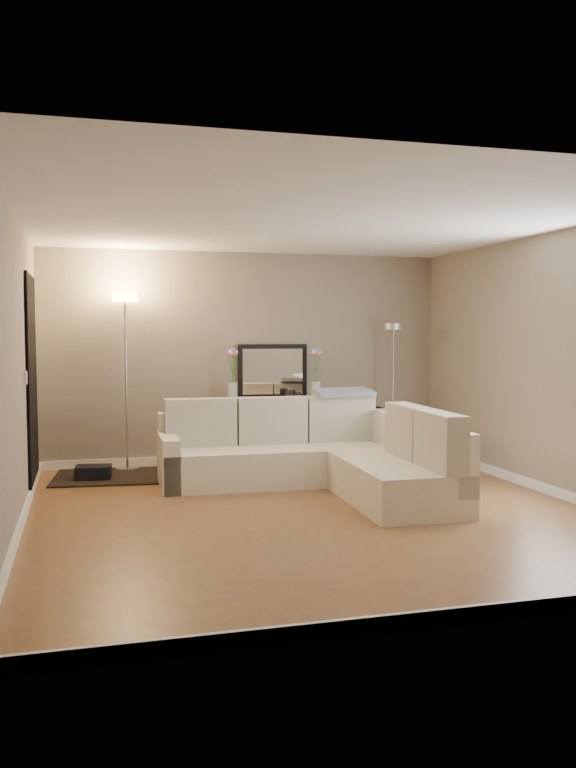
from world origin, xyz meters
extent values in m
cube|color=brown|center=(0.00, 0.00, -0.01)|extent=(5.00, 5.50, 0.01)
cube|color=white|center=(0.00, 0.00, 2.60)|extent=(5.00, 5.50, 0.01)
cube|color=gray|center=(0.00, 2.76, 1.30)|extent=(5.00, 0.02, 2.60)
cube|color=gray|center=(0.00, -2.76, 1.30)|extent=(5.00, 0.02, 2.60)
cube|color=gray|center=(-2.51, 0.00, 1.30)|extent=(0.02, 5.50, 2.60)
cube|color=gray|center=(2.51, 0.00, 1.30)|extent=(0.02, 5.50, 2.60)
cube|color=white|center=(0.00, 2.73, 0.05)|extent=(5.00, 0.03, 0.10)
cube|color=white|center=(0.00, -2.73, 0.05)|extent=(5.00, 0.03, 0.10)
cube|color=white|center=(-2.48, 0.00, 0.05)|extent=(0.03, 5.50, 0.10)
cube|color=white|center=(2.48, 0.00, 0.05)|extent=(0.03, 5.50, 0.10)
cube|color=black|center=(-2.48, 1.70, 1.10)|extent=(0.02, 1.20, 2.20)
cube|color=white|center=(-2.48, 0.85, 1.20)|extent=(0.02, 0.08, 0.12)
cube|color=beige|center=(0.06, 1.32, 0.20)|extent=(2.58, 0.96, 0.39)
cube|color=beige|center=(0.07, 1.66, 0.47)|extent=(2.56, 0.27, 0.55)
cube|color=beige|center=(-1.14, 1.35, 0.28)|extent=(0.20, 0.89, 0.55)
cube|color=beige|center=(0.86, 0.06, 0.20)|extent=(0.93, 1.60, 0.39)
cube|color=beige|center=(1.22, 0.49, 0.47)|extent=(0.27, 2.46, 0.55)
cube|color=beige|center=(-0.77, 1.58, 0.65)|extent=(0.77, 0.24, 0.51)
cube|color=beige|center=(0.02, 1.55, 0.65)|extent=(0.77, 0.24, 0.51)
cube|color=beige|center=(0.81, 1.53, 0.65)|extent=(0.77, 0.24, 0.51)
cube|color=beige|center=(1.11, 0.35, 0.65)|extent=(0.24, 0.71, 0.51)
cube|color=beige|center=(1.08, -0.39, 0.65)|extent=(0.24, 0.71, 0.51)
cube|color=gray|center=(0.86, 1.55, 0.94)|extent=(0.66, 0.39, 0.09)
cube|color=black|center=(0.30, 2.52, 0.74)|extent=(1.25, 0.42, 0.04)
cube|color=black|center=(-0.28, 2.43, 0.36)|extent=(0.05, 0.05, 0.72)
cube|color=black|center=(-0.26, 2.69, 0.36)|extent=(0.05, 0.05, 0.72)
cube|color=black|center=(0.86, 2.34, 0.36)|extent=(0.05, 0.05, 0.72)
cube|color=black|center=(0.88, 2.61, 0.36)|extent=(0.05, 0.05, 0.72)
cube|color=black|center=(0.30, 2.52, 0.17)|extent=(1.17, 0.39, 0.03)
cube|color=#BF3333|center=(-0.21, 2.55, 0.27)|extent=(0.04, 0.15, 0.18)
cube|color=#3359A5|center=(-0.17, 2.55, 0.28)|extent=(0.05, 0.15, 0.20)
cube|color=gold|center=(-0.12, 2.55, 0.29)|extent=(0.05, 0.15, 0.22)
cube|color=#3F7F4C|center=(-0.07, 2.54, 0.27)|extent=(0.06, 0.15, 0.18)
cube|color=#994C99|center=(-0.03, 2.54, 0.28)|extent=(0.04, 0.15, 0.20)
cube|color=orange|center=(0.01, 2.54, 0.29)|extent=(0.05, 0.15, 0.22)
cube|color=#262626|center=(0.05, 2.54, 0.27)|extent=(0.05, 0.15, 0.18)
cube|color=#4C99B2|center=(0.10, 2.53, 0.28)|extent=(0.06, 0.15, 0.20)
cube|color=#B2A58C|center=(0.15, 2.53, 0.29)|extent=(0.04, 0.15, 0.22)
cube|color=brown|center=(0.19, 2.53, 0.27)|extent=(0.05, 0.15, 0.18)
cube|color=navy|center=(0.23, 2.52, 0.28)|extent=(0.05, 0.15, 0.20)
cube|color=gold|center=(0.28, 2.52, 0.29)|extent=(0.06, 0.15, 0.22)
cube|color=black|center=(0.31, 2.68, 1.13)|extent=(0.87, 0.10, 0.68)
cube|color=white|center=(0.31, 2.66, 1.13)|extent=(0.76, 0.06, 0.57)
cube|color=#D34C25|center=(0.18, 2.50, 0.79)|extent=(0.18, 0.13, 0.04)
cube|color=black|center=(0.47, 2.46, 0.84)|extent=(0.10, 0.03, 0.12)
cube|color=black|center=(0.58, 2.45, 0.83)|extent=(0.08, 0.02, 0.10)
cylinder|color=silver|center=(-0.22, 2.55, 0.89)|extent=(0.12, 0.12, 0.23)
cylinder|color=#38722D|center=(-0.24, 2.56, 1.15)|extent=(0.09, 0.01, 0.39)
sphere|color=#E5598C|center=(-0.26, 2.56, 1.35)|extent=(0.07, 0.07, 0.07)
cylinder|color=#38722D|center=(-0.23, 2.56, 1.16)|extent=(0.05, 0.01, 0.41)
sphere|color=white|center=(-0.24, 2.56, 1.37)|extent=(0.07, 0.07, 0.07)
cylinder|color=#38722D|center=(-0.22, 2.55, 1.17)|extent=(0.01, 0.01, 0.44)
sphere|color=#598CE5|center=(-0.22, 2.55, 1.39)|extent=(0.07, 0.07, 0.07)
cylinder|color=#38722D|center=(-0.21, 2.55, 1.15)|extent=(0.05, 0.01, 0.40)
sphere|color=#E58C4C|center=(-0.20, 2.55, 1.35)|extent=(0.07, 0.07, 0.07)
cylinder|color=#38722D|center=(-0.20, 2.55, 1.16)|extent=(0.10, 0.01, 0.41)
sphere|color=#D866B2|center=(-0.18, 2.55, 1.37)|extent=(0.07, 0.07, 0.07)
cylinder|color=silver|center=(0.82, 2.48, 0.89)|extent=(0.12, 0.12, 0.23)
cylinder|color=#38722D|center=(0.80, 2.48, 1.15)|extent=(0.09, 0.01, 0.39)
sphere|color=#E5598C|center=(0.78, 2.48, 1.35)|extent=(0.07, 0.07, 0.07)
cylinder|color=#38722D|center=(0.81, 2.48, 1.16)|extent=(0.05, 0.01, 0.41)
sphere|color=white|center=(0.80, 2.48, 1.37)|extent=(0.07, 0.07, 0.07)
cylinder|color=#38722D|center=(0.82, 2.48, 1.17)|extent=(0.01, 0.01, 0.44)
sphere|color=#598CE5|center=(0.82, 2.48, 1.39)|extent=(0.07, 0.07, 0.07)
cylinder|color=#38722D|center=(0.83, 2.48, 1.15)|extent=(0.05, 0.01, 0.40)
sphere|color=#E58C4C|center=(0.84, 2.48, 1.35)|extent=(0.07, 0.07, 0.07)
cylinder|color=#38722D|center=(0.84, 2.48, 1.16)|extent=(0.10, 0.01, 0.41)
sphere|color=#D866B2|center=(0.86, 2.48, 1.37)|extent=(0.07, 0.07, 0.07)
cylinder|color=silver|center=(-1.50, 2.46, 0.02)|extent=(0.29, 0.29, 0.03)
cylinder|color=silver|center=(-1.50, 2.46, 0.99)|extent=(0.03, 0.03, 1.96)
cylinder|color=#FFBF72|center=(-1.50, 2.46, 2.01)|extent=(0.32, 0.32, 0.09)
cylinder|color=silver|center=(1.81, 2.38, 0.01)|extent=(0.27, 0.27, 0.03)
cylinder|color=silver|center=(1.81, 2.38, 0.83)|extent=(0.03, 0.03, 1.64)
cylinder|color=silver|center=(1.81, 2.38, 1.69)|extent=(0.30, 0.30, 0.07)
cube|color=black|center=(-1.65, 2.08, 0.01)|extent=(1.44, 1.14, 0.02)
cube|color=black|center=(-1.89, 1.99, 0.03)|extent=(0.41, 0.31, 0.25)
camera|label=1|loc=(-1.96, -6.38, 1.62)|focal=35.00mm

